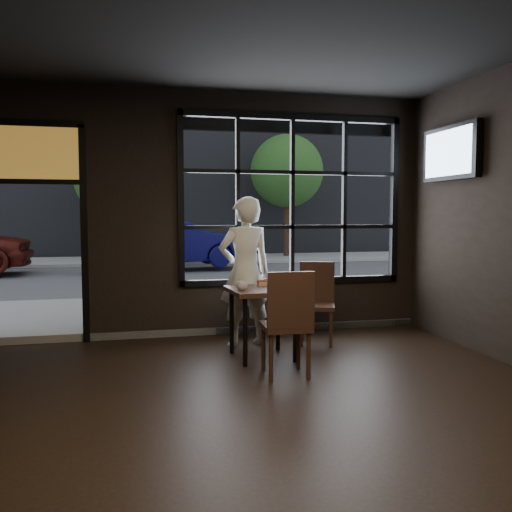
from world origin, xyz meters
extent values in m
cube|color=black|center=(0.00, 0.00, -0.01)|extent=(6.00, 7.00, 0.02)
cube|color=black|center=(1.20, 3.50, 1.80)|extent=(3.06, 0.12, 2.28)
cube|color=orange|center=(-2.10, 3.50, 2.35)|extent=(1.20, 0.06, 0.70)
cube|color=#545456|center=(0.00, 24.00, -0.02)|extent=(60.00, 41.00, 0.04)
cube|color=#5B5956|center=(0.00, 23.00, 7.50)|extent=(28.00, 12.00, 15.00)
cube|color=#321E15|center=(0.49, 2.26, 0.39)|extent=(0.78, 0.78, 0.79)
cube|color=#321E15|center=(0.55, 1.55, 0.53)|extent=(0.48, 0.48, 1.06)
cube|color=#321E15|center=(1.29, 2.73, 0.50)|extent=(0.56, 0.56, 1.01)
imported|color=white|center=(0.41, 2.86, 0.91)|extent=(0.72, 0.52, 1.82)
imported|color=silver|center=(0.23, 2.16, 0.83)|extent=(0.13, 0.13, 0.10)
cube|color=black|center=(2.93, 2.48, 2.36)|extent=(0.13, 1.14, 0.67)
imported|color=#08073B|center=(0.18, 11.96, 0.80)|extent=(4.43, 2.03, 1.41)
cylinder|color=#332114|center=(-1.64, 15.13, 1.03)|extent=(0.19, 0.19, 2.06)
sphere|color=#316224|center=(-1.64, 15.13, 2.71)|extent=(2.25, 2.25, 2.25)
cylinder|color=#332114|center=(4.53, 15.25, 1.19)|extent=(0.22, 0.22, 2.39)
sphere|color=#346F27|center=(4.53, 15.25, 3.15)|extent=(2.61, 2.61, 2.61)
camera|label=1|loc=(-0.92, -3.55, 1.61)|focal=38.00mm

